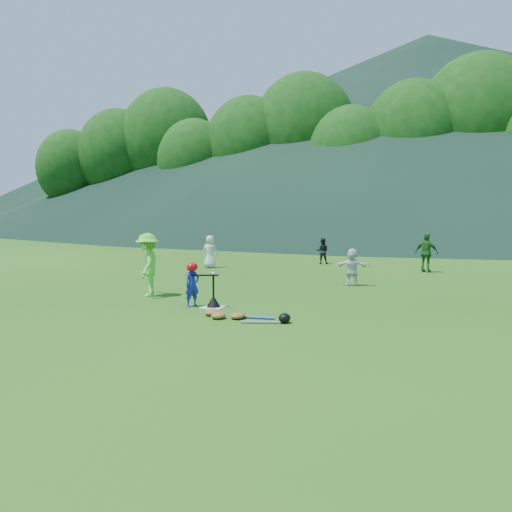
# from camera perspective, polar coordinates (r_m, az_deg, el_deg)

# --- Properties ---
(ground) EXTENTS (120.00, 120.00, 0.00)m
(ground) POSITION_cam_1_polar(r_m,az_deg,el_deg) (10.76, -4.87, -5.90)
(ground) COLOR #195413
(ground) RESTS_ON ground
(home_plate) EXTENTS (0.45, 0.45, 0.02)m
(home_plate) POSITION_cam_1_polar(r_m,az_deg,el_deg) (10.76, -4.87, -5.85)
(home_plate) COLOR silver
(home_plate) RESTS_ON ground
(baseball) EXTENTS (0.08, 0.08, 0.08)m
(baseball) POSITION_cam_1_polar(r_m,az_deg,el_deg) (10.64, -4.90, -2.00)
(baseball) COLOR white
(baseball) RESTS_ON batting_tee
(batter_child) EXTENTS (0.37, 0.41, 0.94)m
(batter_child) POSITION_cam_1_polar(r_m,az_deg,el_deg) (10.86, -7.30, -3.30)
(batter_child) COLOR #162699
(batter_child) RESTS_ON ground
(adult_coach) EXTENTS (0.92, 1.13, 1.53)m
(adult_coach) POSITION_cam_1_polar(r_m,az_deg,el_deg) (12.32, -12.26, -0.99)
(adult_coach) COLOR #63DC40
(adult_coach) RESTS_ON ground
(fielder_a) EXTENTS (0.64, 0.48, 1.18)m
(fielder_a) POSITION_cam_1_polar(r_m,az_deg,el_deg) (18.17, -5.27, 0.51)
(fielder_a) COLOR silver
(fielder_a) RESTS_ON ground
(fielder_b) EXTENTS (0.54, 0.45, 1.01)m
(fielder_b) POSITION_cam_1_polar(r_m,az_deg,el_deg) (19.57, 7.60, 0.56)
(fielder_b) COLOR black
(fielder_b) RESTS_ON ground
(fielder_c) EXTENTS (0.83, 0.52, 1.32)m
(fielder_c) POSITION_cam_1_polar(r_m,az_deg,el_deg) (17.71, 18.92, 0.34)
(fielder_c) COLOR #1E5C1B
(fielder_c) RESTS_ON ground
(fielder_d) EXTENTS (1.00, 0.45, 1.04)m
(fielder_d) POSITION_cam_1_polar(r_m,az_deg,el_deg) (14.00, 10.93, -1.25)
(fielder_d) COLOR silver
(fielder_d) RESTS_ON ground
(batting_tee) EXTENTS (0.30, 0.30, 0.68)m
(batting_tee) POSITION_cam_1_polar(r_m,az_deg,el_deg) (10.74, -4.88, -5.23)
(batting_tee) COLOR black
(batting_tee) RESTS_ON home_plate
(batter_gear) EXTENTS (0.73, 0.26, 0.30)m
(batter_gear) POSITION_cam_1_polar(r_m,az_deg,el_deg) (10.80, -7.22, -1.32)
(batter_gear) COLOR #B60C13
(batter_gear) RESTS_ON ground
(equipment_pile) EXTENTS (1.80, 0.63, 0.19)m
(equipment_pile) POSITION_cam_1_polar(r_m,az_deg,el_deg) (9.62, -2.13, -6.82)
(equipment_pile) COLOR olive
(equipment_pile) RESTS_ON ground
(outfield_fence) EXTENTS (70.07, 0.08, 1.33)m
(outfield_fence) POSITION_cam_1_polar(r_m,az_deg,el_deg) (37.79, 14.22, 2.94)
(outfield_fence) COLOR gray
(outfield_fence) RESTS_ON ground
(tree_line) EXTENTS (70.04, 11.40, 14.82)m
(tree_line) POSITION_cam_1_polar(r_m,az_deg,el_deg) (43.96, 15.69, 13.02)
(tree_line) COLOR #382314
(tree_line) RESTS_ON ground
(distant_hills) EXTENTS (155.00, 140.00, 32.00)m
(distant_hills) POSITION_cam_1_polar(r_m,az_deg,el_deg) (93.01, 13.88, 13.01)
(distant_hills) COLOR black
(distant_hills) RESTS_ON ground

